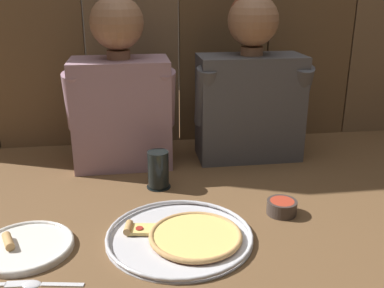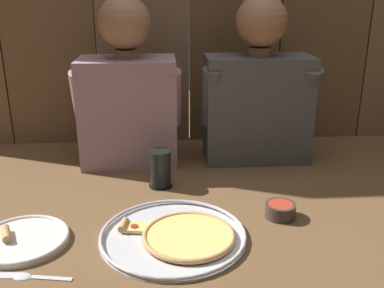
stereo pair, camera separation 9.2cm
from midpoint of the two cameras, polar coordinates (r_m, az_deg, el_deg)
The scene contains 8 objects.
ground_plane at distance 1.29m, azimuth 3.61°, elevation -9.03°, with size 3.20×3.20×0.00m, color brown.
pizza_tray at distance 1.17m, azimuth 0.46°, elevation -11.73°, with size 0.38×0.38×0.03m.
dinner_plate at distance 1.22m, azimuth -19.11°, elevation -11.60°, with size 0.24×0.24×0.03m.
drinking_glass at distance 1.44m, azimuth -2.28°, elevation -3.26°, with size 0.08×0.08×0.12m.
dipping_bowl at distance 1.30m, azimuth 13.34°, elevation -8.27°, with size 0.09×0.09×0.04m.
table_spoon at distance 1.09m, azimuth -17.66°, elevation -15.97°, with size 0.14×0.04×0.01m.
diner_left at distance 1.59m, azimuth -6.68°, elevation 7.21°, with size 0.38×0.21×0.60m.
diner_right at distance 1.64m, azimuth 10.14°, elevation 7.39°, with size 0.42×0.21×0.60m.
Camera 2 is at (-0.11, -1.13, 0.62)m, focal length 41.32 mm.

